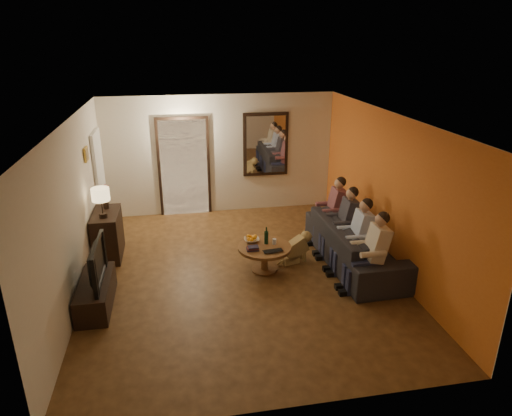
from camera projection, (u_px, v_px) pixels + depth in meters
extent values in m
cube|color=#472B13|center=(242.00, 274.00, 7.66)|extent=(5.00, 6.00, 0.01)
cube|color=white|center=(240.00, 119.00, 6.73)|extent=(5.00, 6.00, 0.01)
cube|color=beige|center=(220.00, 155.00, 9.96)|extent=(5.00, 0.02, 2.60)
cube|color=beige|center=(286.00, 305.00, 4.44)|extent=(5.00, 0.02, 2.60)
cube|color=beige|center=(75.00, 211.00, 6.78)|extent=(0.02, 6.00, 2.60)
cube|color=beige|center=(389.00, 192.00, 7.62)|extent=(0.02, 6.00, 2.60)
cube|color=orange|center=(388.00, 192.00, 7.61)|extent=(0.01, 6.00, 2.60)
cube|color=#FFE0A5|center=(184.00, 168.00, 9.89)|extent=(1.00, 0.06, 2.10)
cube|color=black|center=(184.00, 168.00, 9.88)|extent=(1.12, 0.04, 2.22)
cube|color=silver|center=(196.00, 174.00, 9.99)|extent=(0.45, 0.03, 1.70)
cube|color=black|center=(266.00, 144.00, 10.01)|extent=(1.00, 0.05, 1.40)
cube|color=white|center=(266.00, 145.00, 9.99)|extent=(0.86, 0.02, 1.26)
cube|color=white|center=(101.00, 183.00, 9.00)|extent=(0.06, 0.85, 2.04)
cube|color=#B28C33|center=(86.00, 154.00, 7.78)|extent=(0.03, 0.28, 0.24)
cube|color=brown|center=(87.00, 154.00, 7.79)|extent=(0.01, 0.22, 0.18)
cube|color=black|center=(108.00, 235.00, 8.14)|extent=(0.45, 0.94, 0.84)
cube|color=black|center=(96.00, 293.00, 6.70)|extent=(0.45, 1.22, 0.41)
imported|color=black|center=(92.00, 263.00, 6.52)|extent=(1.04, 0.14, 0.60)
imported|color=black|center=(355.00, 243.00, 7.91)|extent=(2.57, 1.05, 0.74)
cylinder|color=brown|center=(264.00, 258.00, 7.70)|extent=(1.09, 1.09, 0.45)
imported|color=white|center=(252.00, 240.00, 7.78)|extent=(0.26, 0.26, 0.06)
cylinder|color=silver|center=(274.00, 242.00, 7.67)|extent=(0.06, 0.06, 0.10)
imported|color=black|center=(274.00, 253.00, 7.37)|extent=(0.35, 0.25, 0.03)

